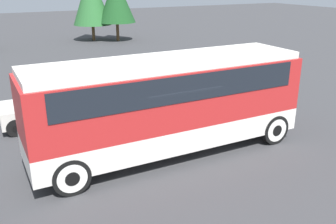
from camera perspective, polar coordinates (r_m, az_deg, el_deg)
name	(u,v)px	position (r m, az deg, el deg)	size (l,w,h in m)	color
ground_plane	(168,152)	(12.87, 0.00, -6.13)	(120.00, 120.00, 0.00)	#38383A
tour_bus	(171,98)	(12.19, 0.40, 2.22)	(9.16, 2.51, 3.25)	silver
parked_car_near	(57,105)	(15.98, -16.58, 1.06)	(4.52, 1.91, 1.43)	silver
parked_car_mid	(152,79)	(19.35, -2.48, 5.12)	(4.19, 1.94, 1.50)	#7A6B5B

